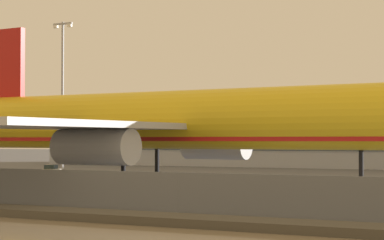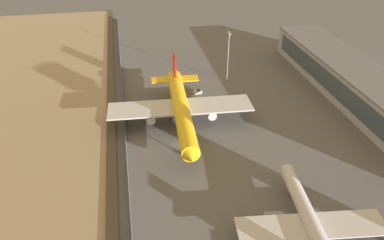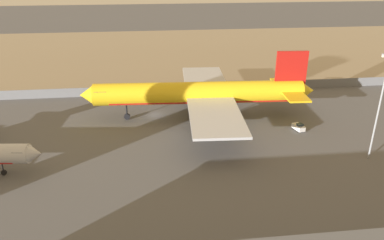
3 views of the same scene
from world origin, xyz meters
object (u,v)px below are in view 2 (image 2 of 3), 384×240
(passenger_jet_silver, at_px, (310,221))
(baggage_tug, at_px, (198,92))
(apron_light_mast_apron_west, at_px, (228,54))
(cargo_jet_yellow, at_px, (181,108))

(passenger_jet_silver, xyz_separation_m, baggage_tug, (-73.83, -10.97, -3.45))
(passenger_jet_silver, distance_m, apron_light_mast_apron_west, 83.18)
(cargo_jet_yellow, height_order, apron_light_mast_apron_west, apron_light_mast_apron_west)
(cargo_jet_yellow, height_order, passenger_jet_silver, cargo_jet_yellow)
(cargo_jet_yellow, relative_size, baggage_tug, 16.38)
(baggage_tug, xyz_separation_m, apron_light_mast_apron_west, (-8.94, 14.22, 11.09))
(cargo_jet_yellow, distance_m, apron_light_mast_apron_west, 38.97)
(passenger_jet_silver, height_order, baggage_tug, passenger_jet_silver)
(passenger_jet_silver, bearing_deg, baggage_tug, -171.55)
(cargo_jet_yellow, xyz_separation_m, apron_light_mast_apron_west, (-29.99, 24.25, 5.57))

